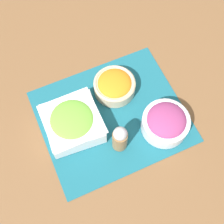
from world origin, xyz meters
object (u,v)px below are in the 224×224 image
onion_bowl (166,122)px  carrot_bowl (115,85)px  lettuce_bowl (73,122)px  pepper_shaker (120,138)px

onion_bowl → carrot_bowl: size_ratio=1.07×
lettuce_bowl → pepper_shaker: bearing=134.2°
onion_bowl → pepper_shaker: bearing=-1.7°
carrot_bowl → pepper_shaker: size_ratio=1.19×
carrot_bowl → pepper_shaker: bearing=70.4°
lettuce_bowl → onion_bowl: size_ratio=1.20×
onion_bowl → pepper_shaker: size_ratio=1.27×
lettuce_bowl → pepper_shaker: 0.16m
onion_bowl → pepper_shaker: (0.15, -0.00, 0.02)m
onion_bowl → carrot_bowl: (0.09, -0.19, -0.01)m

